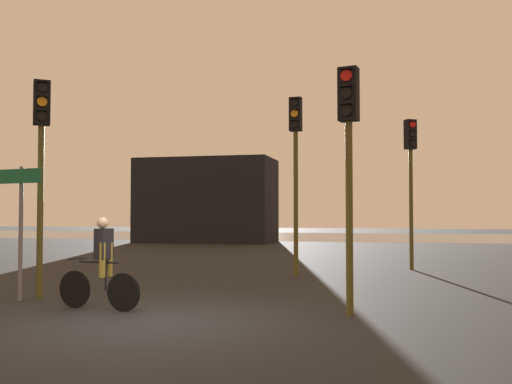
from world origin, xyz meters
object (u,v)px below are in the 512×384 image
at_px(traffic_light_near_right, 349,142).
at_px(traffic_light_far_right, 411,165).
at_px(direction_sign_post, 20,213).
at_px(distant_building, 207,201).
at_px(traffic_light_center, 296,153).
at_px(traffic_light_near_left, 41,146).
at_px(cyclist, 102,263).

height_order(traffic_light_near_right, traffic_light_far_right, traffic_light_far_right).
xyz_separation_m(traffic_light_near_right, direction_sign_post, (-6.33, 0.15, -1.18)).
bearing_deg(distant_building, direction_sign_post, -80.62).
height_order(traffic_light_near_right, traffic_light_center, traffic_light_center).
relative_size(distant_building, traffic_light_near_right, 1.94).
height_order(distant_building, traffic_light_near_right, distant_building).
xyz_separation_m(traffic_light_near_right, traffic_light_near_left, (-6.15, 0.52, 0.16)).
relative_size(direction_sign_post, cyclist, 1.54).
bearing_deg(traffic_light_near_left, cyclist, 116.14).
xyz_separation_m(traffic_light_near_left, cyclist, (1.88, -0.95, -2.22)).
relative_size(distant_building, traffic_light_far_right, 1.76).
xyz_separation_m(traffic_light_far_right, traffic_light_near_left, (-7.41, -7.78, -0.12)).
bearing_deg(direction_sign_post, distant_building, -68.99).
height_order(traffic_light_near_right, cyclist, traffic_light_near_right).
bearing_deg(distant_building, cyclist, -76.01).
relative_size(traffic_light_near_left, traffic_light_center, 0.91).
relative_size(traffic_light_near_left, direction_sign_post, 1.68).
bearing_deg(direction_sign_post, cyclist, 176.12).
height_order(traffic_light_near_left, direction_sign_post, traffic_light_near_left).
bearing_deg(traffic_light_near_right, direction_sign_post, 10.07).
bearing_deg(traffic_light_far_right, cyclist, 26.88).
bearing_deg(traffic_light_center, distant_building, -60.82).
distance_m(traffic_light_far_right, cyclist, 10.59).
xyz_separation_m(traffic_light_near_right, traffic_light_center, (-1.79, 5.38, 0.43)).
distance_m(distant_building, traffic_light_center, 19.52).
distance_m(distant_building, traffic_light_far_right, 18.61).
xyz_separation_m(traffic_light_near_right, traffic_light_far_right, (1.26, 8.31, 0.27)).
distance_m(traffic_light_near_left, direction_sign_post, 1.40).
xyz_separation_m(direction_sign_post, cyclist, (2.06, -0.57, -0.88)).
xyz_separation_m(traffic_light_center, cyclist, (-2.48, -5.81, -2.49)).
bearing_deg(traffic_light_center, traffic_light_far_right, -132.30).
distance_m(traffic_light_center, cyclist, 6.79).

